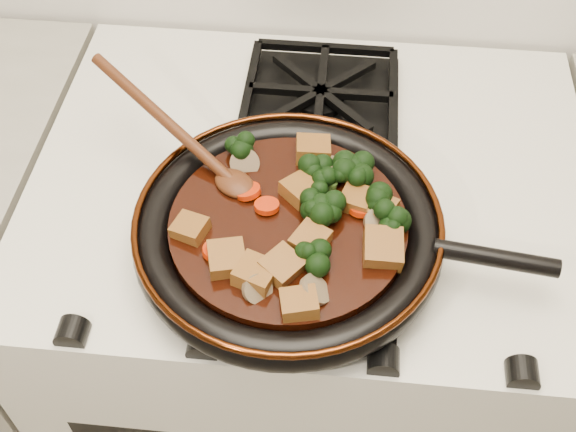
# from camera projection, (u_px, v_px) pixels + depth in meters

# --- Properties ---
(stove) EXTENTS (0.76, 0.60, 0.90)m
(stove) POSITION_uv_depth(u_px,v_px,m) (306.00, 340.00, 1.33)
(stove) COLOR silver
(stove) RESTS_ON ground
(burner_grate_front) EXTENTS (0.23, 0.23, 0.03)m
(burner_grate_front) POSITION_uv_depth(u_px,v_px,m) (304.00, 248.00, 0.88)
(burner_grate_front) COLOR black
(burner_grate_front) RESTS_ON stove
(burner_grate_back) EXTENTS (0.23, 0.23, 0.03)m
(burner_grate_back) POSITION_uv_depth(u_px,v_px,m) (320.00, 97.00, 1.06)
(burner_grate_back) COLOR black
(burner_grate_back) RESTS_ON stove
(skillet) EXTENTS (0.50, 0.37, 0.05)m
(skillet) POSITION_uv_depth(u_px,v_px,m) (290.00, 230.00, 0.86)
(skillet) COLOR black
(skillet) RESTS_ON burner_grate_front
(braising_sauce) EXTENTS (0.28, 0.28, 0.02)m
(braising_sauce) POSITION_uv_depth(u_px,v_px,m) (288.00, 227.00, 0.86)
(braising_sauce) COLOR black
(braising_sauce) RESTS_ON skillet
(tofu_cube_0) EXTENTS (0.05, 0.05, 0.02)m
(tofu_cube_0) POSITION_uv_depth(u_px,v_px,m) (380.00, 209.00, 0.85)
(tofu_cube_0) COLOR brown
(tofu_cube_0) RESTS_ON braising_sauce
(tofu_cube_1) EXTENTS (0.05, 0.04, 0.03)m
(tofu_cube_1) POSITION_uv_depth(u_px,v_px,m) (299.00, 304.00, 0.77)
(tofu_cube_1) COLOR brown
(tofu_cube_1) RESTS_ON braising_sauce
(tofu_cube_2) EXTENTS (0.05, 0.05, 0.02)m
(tofu_cube_2) POSITION_uv_depth(u_px,v_px,m) (356.00, 200.00, 0.86)
(tofu_cube_2) COLOR brown
(tofu_cube_2) RESTS_ON braising_sauce
(tofu_cube_3) EXTENTS (0.06, 0.06, 0.03)m
(tofu_cube_3) POSITION_uv_depth(u_px,v_px,m) (300.00, 190.00, 0.87)
(tofu_cube_3) COLOR brown
(tofu_cube_3) RESTS_ON braising_sauce
(tofu_cube_4) EXTENTS (0.05, 0.05, 0.03)m
(tofu_cube_4) POSITION_uv_depth(u_px,v_px,m) (383.00, 248.00, 0.81)
(tofu_cube_4) COLOR brown
(tofu_cube_4) RESTS_ON braising_sauce
(tofu_cube_5) EXTENTS (0.06, 0.06, 0.03)m
(tofu_cube_5) POSITION_uv_depth(u_px,v_px,m) (282.00, 267.00, 0.80)
(tofu_cube_5) COLOR brown
(tofu_cube_5) RESTS_ON braising_sauce
(tofu_cube_6) EXTENTS (0.05, 0.05, 0.02)m
(tofu_cube_6) POSITION_uv_depth(u_px,v_px,m) (310.00, 241.00, 0.82)
(tofu_cube_6) COLOR brown
(tofu_cube_6) RESTS_ON braising_sauce
(tofu_cube_7) EXTENTS (0.05, 0.05, 0.03)m
(tofu_cube_7) POSITION_uv_depth(u_px,v_px,m) (227.00, 259.00, 0.80)
(tofu_cube_7) COLOR brown
(tofu_cube_7) RESTS_ON braising_sauce
(tofu_cube_8) EXTENTS (0.05, 0.04, 0.02)m
(tofu_cube_8) POSITION_uv_depth(u_px,v_px,m) (190.00, 229.00, 0.83)
(tofu_cube_8) COLOR brown
(tofu_cube_8) RESTS_ON braising_sauce
(tofu_cube_9) EXTENTS (0.05, 0.05, 0.03)m
(tofu_cube_9) POSITION_uv_depth(u_px,v_px,m) (313.00, 150.00, 0.91)
(tofu_cube_9) COLOR brown
(tofu_cube_9) RESTS_ON braising_sauce
(tofu_cube_10) EXTENTS (0.05, 0.05, 0.03)m
(tofu_cube_10) POSITION_uv_depth(u_px,v_px,m) (256.00, 274.00, 0.79)
(tofu_cube_10) COLOR brown
(tofu_cube_10) RESTS_ON braising_sauce
(broccoli_floret_0) EXTENTS (0.08, 0.08, 0.06)m
(broccoli_floret_0) POSITION_uv_depth(u_px,v_px,m) (315.00, 171.00, 0.89)
(broccoli_floret_0) COLOR black
(broccoli_floret_0) RESTS_ON braising_sauce
(broccoli_floret_1) EXTENTS (0.08, 0.07, 0.06)m
(broccoli_floret_1) POSITION_uv_depth(u_px,v_px,m) (323.00, 215.00, 0.84)
(broccoli_floret_1) COLOR black
(broccoli_floret_1) RESTS_ON braising_sauce
(broccoli_floret_2) EXTENTS (0.07, 0.07, 0.06)m
(broccoli_floret_2) POSITION_uv_depth(u_px,v_px,m) (332.00, 184.00, 0.87)
(broccoli_floret_2) COLOR black
(broccoli_floret_2) RESTS_ON braising_sauce
(broccoli_floret_3) EXTENTS (0.08, 0.08, 0.07)m
(broccoli_floret_3) POSITION_uv_depth(u_px,v_px,m) (364.00, 180.00, 0.87)
(broccoli_floret_3) COLOR black
(broccoli_floret_3) RESTS_ON braising_sauce
(broccoli_floret_4) EXTENTS (0.08, 0.09, 0.06)m
(broccoli_floret_4) POSITION_uv_depth(u_px,v_px,m) (372.00, 206.00, 0.85)
(broccoli_floret_4) COLOR black
(broccoli_floret_4) RESTS_ON braising_sauce
(broccoli_floret_5) EXTENTS (0.08, 0.08, 0.06)m
(broccoli_floret_5) POSITION_uv_depth(u_px,v_px,m) (313.00, 207.00, 0.85)
(broccoli_floret_5) COLOR black
(broccoli_floret_5) RESTS_ON braising_sauce
(broccoli_floret_6) EXTENTS (0.09, 0.09, 0.07)m
(broccoli_floret_6) POSITION_uv_depth(u_px,v_px,m) (391.00, 230.00, 0.83)
(broccoli_floret_6) COLOR black
(broccoli_floret_6) RESTS_ON braising_sauce
(broccoli_floret_7) EXTENTS (0.08, 0.07, 0.07)m
(broccoli_floret_7) POSITION_uv_depth(u_px,v_px,m) (307.00, 259.00, 0.80)
(broccoli_floret_7) COLOR black
(broccoli_floret_7) RESTS_ON braising_sauce
(broccoli_floret_8) EXTENTS (0.07, 0.08, 0.07)m
(broccoli_floret_8) POSITION_uv_depth(u_px,v_px,m) (237.00, 153.00, 0.90)
(broccoli_floret_8) COLOR black
(broccoli_floret_8) RESTS_ON braising_sauce
(broccoli_floret_9) EXTENTS (0.08, 0.08, 0.07)m
(broccoli_floret_9) POSITION_uv_depth(u_px,v_px,m) (355.00, 170.00, 0.88)
(broccoli_floret_9) COLOR black
(broccoli_floret_9) RESTS_ON braising_sauce
(carrot_coin_0) EXTENTS (0.03, 0.03, 0.02)m
(carrot_coin_0) POSITION_uv_depth(u_px,v_px,m) (361.00, 208.00, 0.85)
(carrot_coin_0) COLOR red
(carrot_coin_0) RESTS_ON braising_sauce
(carrot_coin_1) EXTENTS (0.03, 0.03, 0.02)m
(carrot_coin_1) POSITION_uv_depth(u_px,v_px,m) (296.00, 302.00, 0.77)
(carrot_coin_1) COLOR red
(carrot_coin_1) RESTS_ON braising_sauce
(carrot_coin_2) EXTENTS (0.03, 0.03, 0.01)m
(carrot_coin_2) POSITION_uv_depth(u_px,v_px,m) (267.00, 206.00, 0.86)
(carrot_coin_2) COLOR red
(carrot_coin_2) RESTS_ON braising_sauce
(carrot_coin_3) EXTENTS (0.03, 0.03, 0.02)m
(carrot_coin_3) POSITION_uv_depth(u_px,v_px,m) (248.00, 191.00, 0.87)
(carrot_coin_3) COLOR red
(carrot_coin_3) RESTS_ON braising_sauce
(carrot_coin_4) EXTENTS (0.03, 0.03, 0.01)m
(carrot_coin_4) POSITION_uv_depth(u_px,v_px,m) (215.00, 251.00, 0.81)
(carrot_coin_4) COLOR red
(carrot_coin_4) RESTS_ON braising_sauce
(mushroom_slice_0) EXTENTS (0.04, 0.04, 0.03)m
(mushroom_slice_0) POSITION_uv_depth(u_px,v_px,m) (315.00, 290.00, 0.78)
(mushroom_slice_0) COLOR brown
(mushroom_slice_0) RESTS_ON braising_sauce
(mushroom_slice_1) EXTENTS (0.04, 0.04, 0.02)m
(mushroom_slice_1) POSITION_uv_depth(u_px,v_px,m) (378.00, 222.00, 0.84)
(mushroom_slice_1) COLOR brown
(mushroom_slice_1) RESTS_ON braising_sauce
(mushroom_slice_2) EXTENTS (0.04, 0.04, 0.03)m
(mushroom_slice_2) POSITION_uv_depth(u_px,v_px,m) (245.00, 163.00, 0.90)
(mushroom_slice_2) COLOR brown
(mushroom_slice_2) RESTS_ON braising_sauce
(mushroom_slice_3) EXTENTS (0.05, 0.05, 0.02)m
(mushroom_slice_3) POSITION_uv_depth(u_px,v_px,m) (338.00, 166.00, 0.90)
(mushroom_slice_3) COLOR brown
(mushroom_slice_3) RESTS_ON braising_sauce
(mushroom_slice_4) EXTENTS (0.04, 0.04, 0.03)m
(mushroom_slice_4) POSITION_uv_depth(u_px,v_px,m) (257.00, 289.00, 0.78)
(mushroom_slice_4) COLOR brown
(mushroom_slice_4) RESTS_ON braising_sauce
(wooden_spoon) EXTENTS (0.14, 0.11, 0.25)m
(wooden_spoon) POSITION_uv_depth(u_px,v_px,m) (192.00, 145.00, 0.90)
(wooden_spoon) COLOR #49220F
(wooden_spoon) RESTS_ON braising_sauce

